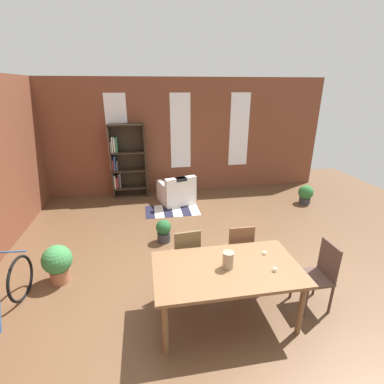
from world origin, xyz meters
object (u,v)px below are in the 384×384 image
(dining_chair_far_left, at_px, (186,255))
(potted_plant_corner, at_px, (164,230))
(dining_chair_far_right, at_px, (238,250))
(bicycle_second, at_px, (0,303))
(armchair_white, at_px, (177,192))
(potted_plant_window, at_px, (306,194))
(vase_on_table, at_px, (228,260))
(bookshelf_tall, at_px, (126,161))
(dining_table, at_px, (227,273))
(potted_plant_by_shelf, at_px, (58,262))
(dining_chair_head_right, at_px, (319,273))

(dining_chair_far_left, distance_m, potted_plant_corner, 1.37)
(dining_chair_far_right, xyz_separation_m, bicycle_second, (-3.20, -0.39, -0.18))
(bicycle_second, bearing_deg, dining_chair_far_right, 6.90)
(armchair_white, xyz_separation_m, potted_plant_window, (3.27, -0.64, -0.02))
(potted_plant_window, bearing_deg, dining_chair_far_right, -135.91)
(dining_chair_far_left, relative_size, dining_chair_far_right, 1.00)
(vase_on_table, relative_size, bookshelf_tall, 0.11)
(potted_plant_corner, xyz_separation_m, potted_plant_window, (3.76, 1.30, 0.02))
(bookshelf_tall, relative_size, potted_plant_window, 4.02)
(potted_plant_window, bearing_deg, dining_table, -132.82)
(bookshelf_tall, distance_m, potted_plant_corner, 2.85)
(dining_chair_far_left, relative_size, potted_plant_by_shelf, 1.54)
(vase_on_table, height_order, bookshelf_tall, bookshelf_tall)
(bookshelf_tall, height_order, potted_plant_corner, bookshelf_tall)
(dining_table, relative_size, vase_on_table, 8.45)
(vase_on_table, xyz_separation_m, bookshelf_tall, (-1.43, 4.69, 0.12))
(dining_chair_far_right, relative_size, bookshelf_tall, 0.49)
(vase_on_table, distance_m, dining_chair_head_right, 1.32)
(dining_chair_far_left, relative_size, armchair_white, 0.96)
(dining_chair_far_left, relative_size, bicycle_second, 0.57)
(vase_on_table, height_order, dining_chair_far_left, vase_on_table)
(dining_chair_far_right, distance_m, potted_plant_by_shelf, 2.76)
(dining_table, distance_m, vase_on_table, 0.19)
(armchair_white, bearing_deg, dining_chair_far_left, -94.31)
(armchair_white, bearing_deg, potted_plant_window, -11.06)
(dining_chair_far_left, height_order, potted_plant_corner, dining_chair_far_left)
(dining_chair_far_left, bearing_deg, bicycle_second, -170.80)
(bookshelf_tall, height_order, potted_plant_window, bookshelf_tall)
(dining_table, height_order, bookshelf_tall, bookshelf_tall)
(dining_chair_far_left, relative_size, dining_chair_head_right, 1.00)
(dining_table, height_order, potted_plant_window, dining_table)
(dining_chair_head_right, xyz_separation_m, bookshelf_tall, (-2.70, 4.69, 0.47))
(dining_chair_head_right, distance_m, bookshelf_tall, 5.44)
(dining_chair_head_right, height_order, potted_plant_by_shelf, dining_chair_head_right)
(dining_chair_far_right, height_order, potted_plant_window, dining_chair_far_right)
(vase_on_table, xyz_separation_m, dining_chair_far_left, (-0.41, 0.74, -0.36))
(vase_on_table, distance_m, bicycle_second, 2.88)
(potted_plant_window, bearing_deg, dining_chair_far_left, -143.29)
(vase_on_table, xyz_separation_m, dining_chair_head_right, (1.27, 0.00, -0.36))
(dining_table, bearing_deg, bicycle_second, 172.87)
(vase_on_table, distance_m, dining_chair_far_left, 0.92)
(vase_on_table, relative_size, dining_chair_far_right, 0.23)
(bicycle_second, bearing_deg, potted_plant_window, 26.98)
(bookshelf_tall, xyz_separation_m, potted_plant_by_shelf, (-0.90, -3.58, -0.64))
(dining_chair_head_right, bearing_deg, dining_chair_far_left, 156.32)
(armchair_white, bearing_deg, bookshelf_tall, 151.08)
(dining_chair_far_left, height_order, bicycle_second, dining_chair_far_left)
(vase_on_table, bearing_deg, potted_plant_corner, 107.62)
(armchair_white, bearing_deg, bicycle_second, -125.93)
(dining_table, distance_m, dining_chair_head_right, 1.29)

